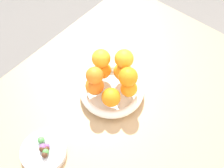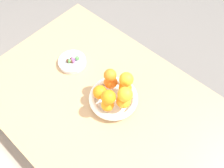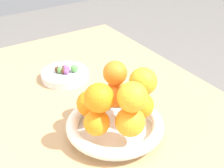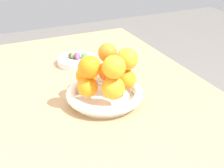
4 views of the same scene
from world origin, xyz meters
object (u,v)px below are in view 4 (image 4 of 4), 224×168
orange_1 (88,87)px  candy_ball_5 (77,57)px  orange_2 (113,88)px  candy_ball_4 (75,57)px  candy_ball_0 (73,56)px  orange_4 (109,71)px  fruit_bowl (105,95)px  orange_0 (86,75)px  candy_dish (77,61)px  candy_ball_1 (84,56)px  dining_table (88,123)px  candy_ball_2 (77,55)px  orange_5 (127,59)px  candy_ball_6 (71,56)px  orange_6 (89,67)px  orange_3 (126,79)px  orange_7 (114,67)px  candy_ball_3 (78,55)px  orange_8 (107,52)px

orange_1 → candy_ball_5: bearing=-14.1°
orange_2 → candy_ball_4: size_ratio=3.67×
candy_ball_0 → orange_4: bearing=-173.8°
fruit_bowl → orange_0: (0.05, 0.04, 0.05)m
candy_dish → candy_ball_1: size_ratio=6.26×
dining_table → candy_ball_2: size_ratio=54.74×
orange_1 → candy_ball_2: 0.32m
orange_2 → orange_5: 0.09m
orange_0 → candy_ball_1: size_ratio=2.81×
candy_ball_4 → candy_ball_6: (0.02, 0.01, 0.00)m
orange_5 → orange_6: 0.11m
orange_1 → orange_3: bearing=-90.3°
orange_7 → candy_ball_6: size_ratio=3.37×
candy_ball_0 → candy_ball_3: size_ratio=0.90×
fruit_bowl → candy_dish: 0.29m
dining_table → orange_6: (-0.06, 0.01, 0.21)m
orange_4 → candy_ball_3: orange_4 is taller
candy_ball_3 → candy_ball_6: 0.02m
candy_dish → candy_ball_2: candy_ball_2 is taller
orange_6 → fruit_bowl: bearing=-70.2°
orange_2 → candy_ball_3: (0.34, -0.02, -0.04)m
dining_table → orange_1: size_ratio=20.20×
dining_table → candy_dish: 0.27m
candy_ball_0 → candy_ball_3: 0.02m
candy_ball_3 → candy_ball_4: bearing=103.5°
orange_8 → candy_ball_3: (0.24, 0.01, -0.10)m
orange_7 → candy_ball_3: (0.35, -0.02, -0.10)m
orange_1 → candy_ball_3: orange_1 is taller
orange_3 → candy_ball_2: 0.31m
orange_2 → orange_3: bearing=-55.7°
orange_1 → orange_7: bearing=-126.9°
orange_4 → candy_ball_5: orange_4 is taller
dining_table → orange_3: size_ratio=18.99×
candy_ball_0 → candy_ball_2: (-0.00, -0.01, 0.00)m
orange_4 → candy_ball_1: 0.23m
dining_table → candy_ball_0: size_ratio=57.83×
candy_dish → orange_8: orange_8 is taller
dining_table → orange_4: (-0.00, -0.07, 0.16)m
orange_0 → candy_ball_2: bearing=-12.9°
candy_ball_0 → candy_dish: bearing=-88.6°
orange_2 → candy_ball_5: bearing=-3.1°
candy_ball_2 → candy_ball_6: candy_ball_2 is taller
candy_ball_5 → candy_ball_6: bearing=33.6°
candy_ball_4 → candy_ball_1: bearing=-105.6°
fruit_bowl → orange_5: (-0.02, -0.06, 0.11)m
candy_ball_0 → candy_ball_6: same height
candy_ball_2 → candy_ball_5: candy_ball_2 is taller
orange_6 → candy_ball_4: bearing=-11.3°
orange_1 → candy_ball_6: orange_1 is taller
candy_ball_1 → candy_ball_5: (0.00, 0.03, -0.00)m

